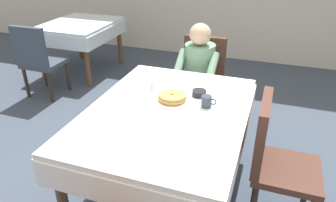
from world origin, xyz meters
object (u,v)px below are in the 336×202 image
(plate_breakfast, at_px, (172,101))
(background_table_far, at_px, (80,31))
(chair_diner, at_px, (201,76))
(syrup_pitcher, at_px, (152,86))
(dining_table_main, at_px, (167,120))
(cup_coffee, at_px, (207,101))
(fork_left_of_plate, at_px, (147,99))
(knife_right_of_plate, at_px, (196,106))
(bowl_butter, at_px, (199,93))
(chair_right_side, at_px, (274,155))
(breakfast_stack, at_px, (172,97))
(diner_person, at_px, (198,69))
(background_chair_empty, at_px, (38,58))
(spoon_near_edge, at_px, (160,123))

(plate_breakfast, xyz_separation_m, background_table_far, (-2.04, 1.89, -0.13))
(chair_diner, distance_m, syrup_pitcher, 0.95)
(dining_table_main, bearing_deg, syrup_pitcher, 128.82)
(cup_coffee, relative_size, fork_left_of_plate, 0.63)
(cup_coffee, bearing_deg, knife_right_of_plate, -159.58)
(plate_breakfast, distance_m, bowl_butter, 0.24)
(chair_diner, xyz_separation_m, knife_right_of_plate, (0.21, -1.06, 0.21))
(bowl_butter, height_order, background_table_far, bowl_butter)
(chair_right_side, distance_m, breakfast_stack, 0.82)
(background_table_far, bearing_deg, chair_right_side, -35.65)
(knife_right_of_plate, bearing_deg, syrup_pitcher, 67.05)
(plate_breakfast, distance_m, syrup_pitcher, 0.26)
(knife_right_of_plate, bearing_deg, bowl_butter, 5.10)
(dining_table_main, bearing_deg, plate_breakfast, 92.10)
(plate_breakfast, xyz_separation_m, syrup_pitcher, (-0.21, 0.14, 0.03))
(plate_breakfast, bearing_deg, chair_right_side, -9.73)
(chair_diner, relative_size, knife_right_of_plate, 4.65)
(diner_person, xyz_separation_m, background_chair_empty, (-2.02, 0.06, -0.14))
(breakfast_stack, xyz_separation_m, background_chair_empty, (-2.04, 0.94, -0.25))
(plate_breakfast, bearing_deg, background_table_far, 137.25)
(chair_diner, height_order, spoon_near_edge, chair_diner)
(chair_diner, bearing_deg, fork_left_of_plate, 80.90)
(spoon_near_edge, distance_m, background_table_far, 3.03)
(syrup_pitcher, xyz_separation_m, spoon_near_edge, (0.24, -0.46, -0.04))
(knife_right_of_plate, bearing_deg, cup_coffee, -71.03)
(background_chair_empty, bearing_deg, diner_person, -1.60)
(diner_person, distance_m, fork_left_of_plate, 0.92)
(breakfast_stack, height_order, syrup_pitcher, same)
(chair_diner, distance_m, chair_right_side, 1.41)
(dining_table_main, distance_m, breakfast_stack, 0.18)
(breakfast_stack, bearing_deg, spoon_near_edge, -85.57)
(dining_table_main, bearing_deg, background_chair_empty, 152.39)
(dining_table_main, relative_size, chair_right_side, 1.64)
(bowl_butter, height_order, fork_left_of_plate, bowl_butter)
(dining_table_main, height_order, breakfast_stack, breakfast_stack)
(background_table_far, bearing_deg, cup_coffee, -39.19)
(background_chair_empty, bearing_deg, dining_table_main, -27.61)
(diner_person, distance_m, bowl_butter, 0.75)
(dining_table_main, bearing_deg, knife_right_of_plate, 31.38)
(breakfast_stack, height_order, bowl_butter, breakfast_stack)
(chair_diner, distance_m, plate_breakfast, 1.06)
(diner_person, height_order, cup_coffee, diner_person)
(spoon_near_edge, distance_m, background_chair_empty, 2.43)
(chair_diner, height_order, cup_coffee, chair_diner)
(diner_person, distance_m, background_chair_empty, 2.03)
(chair_right_side, xyz_separation_m, fork_left_of_plate, (-0.97, 0.11, 0.21))
(chair_right_side, xyz_separation_m, breakfast_stack, (-0.77, 0.13, 0.25))
(plate_breakfast, distance_m, breakfast_stack, 0.03)
(plate_breakfast, xyz_separation_m, background_chair_empty, (-2.04, 0.94, -0.22))
(chair_right_side, height_order, fork_left_of_plate, chair_right_side)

